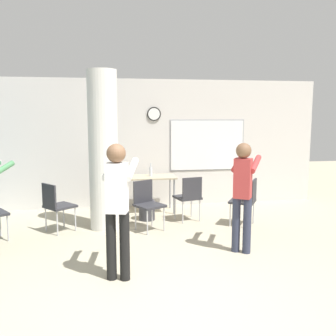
{
  "coord_description": "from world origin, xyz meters",
  "views": [
    {
      "loc": [
        -0.75,
        -3.19,
        2.02
      ],
      "look_at": [
        0.13,
        2.24,
        1.24
      ],
      "focal_mm": 40.0,
      "sensor_mm": 36.0,
      "label": 1
    }
  ],
  "objects_px": {
    "folding_table": "(141,179)",
    "person_playing_front": "(118,201)",
    "bottle_on_table": "(151,171)",
    "chair_mid_room": "(246,198)",
    "person_playing_side": "(243,189)",
    "chair_table_right": "(189,195)",
    "chair_near_pillar": "(56,204)",
    "chair_table_front": "(147,201)"
  },
  "relations": [
    {
      "from": "chair_near_pillar",
      "to": "person_playing_front",
      "type": "xyz_separation_m",
      "value": [
        1.0,
        -2.05,
        0.48
      ]
    },
    {
      "from": "chair_table_right",
      "to": "person_playing_front",
      "type": "height_order",
      "value": "person_playing_front"
    },
    {
      "from": "folding_table",
      "to": "person_playing_front",
      "type": "xyz_separation_m",
      "value": [
        -0.56,
        -3.17,
        0.29
      ]
    },
    {
      "from": "folding_table",
      "to": "chair_mid_room",
      "type": "bearing_deg",
      "value": -34.46
    },
    {
      "from": "chair_near_pillar",
      "to": "person_playing_side",
      "type": "bearing_deg",
      "value": -26.31
    },
    {
      "from": "chair_mid_room",
      "to": "person_playing_front",
      "type": "height_order",
      "value": "person_playing_front"
    },
    {
      "from": "bottle_on_table",
      "to": "chair_table_front",
      "type": "bearing_deg",
      "value": -99.54
    },
    {
      "from": "person_playing_front",
      "to": "chair_near_pillar",
      "type": "bearing_deg",
      "value": 116.06
    },
    {
      "from": "chair_table_right",
      "to": "person_playing_side",
      "type": "height_order",
      "value": "person_playing_side"
    },
    {
      "from": "folding_table",
      "to": "chair_table_front",
      "type": "height_order",
      "value": "chair_table_front"
    },
    {
      "from": "chair_near_pillar",
      "to": "person_playing_front",
      "type": "relative_size",
      "value": 0.51
    },
    {
      "from": "chair_table_front",
      "to": "chair_mid_room",
      "type": "bearing_deg",
      "value": -1.36
    },
    {
      "from": "bottle_on_table",
      "to": "chair_table_front",
      "type": "distance_m",
      "value": 1.29
    },
    {
      "from": "chair_table_right",
      "to": "person_playing_front",
      "type": "distance_m",
      "value": 2.8
    },
    {
      "from": "chair_near_pillar",
      "to": "chair_table_front",
      "type": "bearing_deg",
      "value": -3.39
    },
    {
      "from": "chair_near_pillar",
      "to": "chair_table_front",
      "type": "distance_m",
      "value": 1.57
    },
    {
      "from": "bottle_on_table",
      "to": "chair_mid_room",
      "type": "bearing_deg",
      "value": -38.18
    },
    {
      "from": "chair_table_front",
      "to": "person_playing_side",
      "type": "bearing_deg",
      "value": -45.91
    },
    {
      "from": "folding_table",
      "to": "chair_table_right",
      "type": "height_order",
      "value": "chair_table_right"
    },
    {
      "from": "chair_mid_room",
      "to": "person_playing_side",
      "type": "height_order",
      "value": "person_playing_side"
    },
    {
      "from": "chair_near_pillar",
      "to": "person_playing_side",
      "type": "distance_m",
      "value": 3.2
    },
    {
      "from": "chair_table_front",
      "to": "folding_table",
      "type": "bearing_deg",
      "value": 90.44
    },
    {
      "from": "chair_near_pillar",
      "to": "bottle_on_table",
      "type": "bearing_deg",
      "value": 32.57
    },
    {
      "from": "chair_near_pillar",
      "to": "person_playing_front",
      "type": "height_order",
      "value": "person_playing_front"
    },
    {
      "from": "chair_mid_room",
      "to": "chair_table_right",
      "type": "height_order",
      "value": "same"
    },
    {
      "from": "chair_near_pillar",
      "to": "chair_mid_room",
      "type": "bearing_deg",
      "value": -2.3
    },
    {
      "from": "folding_table",
      "to": "chair_table_right",
      "type": "bearing_deg",
      "value": -43.09
    },
    {
      "from": "chair_near_pillar",
      "to": "person_playing_side",
      "type": "xyz_separation_m",
      "value": [
        2.84,
        -1.4,
        0.45
      ]
    },
    {
      "from": "chair_near_pillar",
      "to": "chair_table_right",
      "type": "bearing_deg",
      "value": 7.57
    },
    {
      "from": "chair_mid_room",
      "to": "chair_table_front",
      "type": "xyz_separation_m",
      "value": [
        -1.82,
        0.04,
        0.0
      ]
    },
    {
      "from": "chair_near_pillar",
      "to": "chair_table_front",
      "type": "height_order",
      "value": "same"
    },
    {
      "from": "folding_table",
      "to": "chair_near_pillar",
      "type": "height_order",
      "value": "chair_near_pillar"
    },
    {
      "from": "folding_table",
      "to": "person_playing_front",
      "type": "distance_m",
      "value": 3.23
    },
    {
      "from": "chair_mid_room",
      "to": "chair_near_pillar",
      "type": "xyz_separation_m",
      "value": [
        -3.39,
        0.14,
        0.0
      ]
    },
    {
      "from": "bottle_on_table",
      "to": "chair_table_right",
      "type": "bearing_deg",
      "value": -51.83
    },
    {
      "from": "chair_mid_room",
      "to": "person_playing_front",
      "type": "relative_size",
      "value": 0.51
    },
    {
      "from": "folding_table",
      "to": "person_playing_front",
      "type": "bearing_deg",
      "value": -99.97
    },
    {
      "from": "folding_table",
      "to": "chair_near_pillar",
      "type": "bearing_deg",
      "value": -144.3
    },
    {
      "from": "chair_mid_room",
      "to": "person_playing_front",
      "type": "bearing_deg",
      "value": -141.31
    },
    {
      "from": "chair_mid_room",
      "to": "person_playing_side",
      "type": "distance_m",
      "value": 1.45
    },
    {
      "from": "chair_table_right",
      "to": "chair_near_pillar",
      "type": "distance_m",
      "value": 2.43
    },
    {
      "from": "chair_mid_room",
      "to": "person_playing_side",
      "type": "relative_size",
      "value": 0.53
    }
  ]
}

